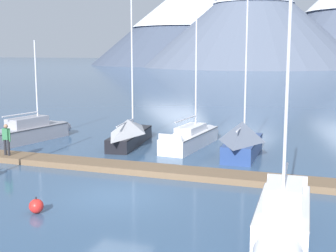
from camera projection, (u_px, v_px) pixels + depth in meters
The scene contains 11 objects.
ground_plane at pixel (116, 197), 18.95m from camera, with size 700.00×700.00×0.00m, color #38567A.
mountain_west_summit at pixel (190, 20), 206.26m from camera, with size 87.21×87.21×36.26m.
mountain_central_massif at pixel (253, 17), 175.63m from camera, with size 83.34×83.34×35.58m.
dock at pixel (153, 170), 22.62m from camera, with size 24.74×2.15×0.30m.
sailboat_nearest_berth at pixel (31, 131), 30.69m from camera, with size 2.70×7.17×6.52m.
sailboat_mid_dock_port at pixel (130, 132), 29.40m from camera, with size 2.36×6.84×8.94m.
sailboat_mid_dock_starboard at pixel (193, 137), 29.14m from camera, with size 1.97×7.33×7.89m.
sailboat_far_berth at pixel (243, 139), 26.34m from camera, with size 2.05×6.27×8.90m.
sailboat_outer_slip at pixel (282, 221), 14.26m from camera, with size 1.88×5.78×8.68m.
person_on_dock at pixel (6, 138), 24.98m from camera, with size 0.59×0.27×1.69m.
mooring_buoy_channel_marker at pixel (36, 206), 17.00m from camera, with size 0.53×0.53×0.61m.
Camera 1 is at (8.44, -16.34, 5.81)m, focal length 50.20 mm.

